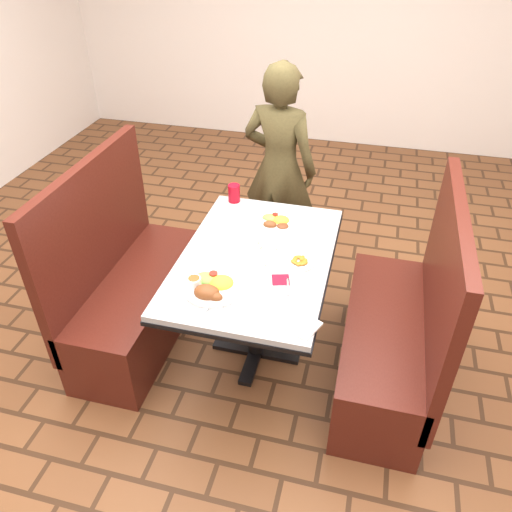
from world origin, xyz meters
name	(u,v)px	position (x,y,z in m)	size (l,w,h in m)	color
room	(256,25)	(0.00, 0.00, 1.91)	(7.00, 7.04, 2.82)	brown
dining_table	(256,270)	(0.00, 0.00, 0.65)	(0.81, 1.21, 0.75)	#B3B6B8
booth_bench_left	(132,292)	(-0.80, 0.00, 0.33)	(0.47, 1.20, 1.17)	#511B12
booth_bench_right	(394,338)	(0.80, 0.00, 0.33)	(0.47, 1.20, 1.17)	#511B12
diner_person	(279,169)	(-0.10, 1.08, 0.75)	(0.55, 0.36, 1.51)	brown
near_dinner_plate	(211,285)	(-0.14, -0.33, 0.78)	(0.30, 0.30, 0.09)	white
far_dinner_plate	(276,221)	(0.03, 0.35, 0.77)	(0.24, 0.24, 0.06)	white
plantain_plate	(300,262)	(0.24, -0.01, 0.76)	(0.16, 0.16, 0.02)	white
maroon_napkin	(281,280)	(0.17, -0.17, 0.75)	(0.09, 0.09, 0.00)	maroon
spoon_utensil	(288,287)	(0.22, -0.22, 0.76)	(0.01, 0.13, 0.00)	silver
red_tumbler	(234,193)	(-0.29, 0.55, 0.81)	(0.08, 0.08, 0.11)	#B20B1B
paper_napkin	(297,323)	(0.31, -0.47, 0.76)	(0.19, 0.14, 0.01)	white
knife_utensil	(226,296)	(-0.06, -0.37, 0.76)	(0.01, 0.16, 0.00)	silver
fork_utensil	(215,301)	(-0.10, -0.42, 0.76)	(0.01, 0.17, 0.00)	silver
lettuce_shreds	(266,251)	(0.04, 0.06, 0.75)	(0.28, 0.32, 0.00)	#7FB448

